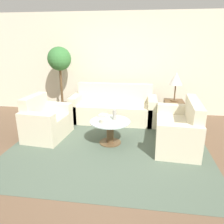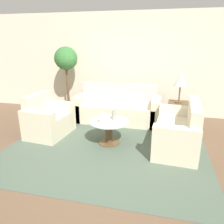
# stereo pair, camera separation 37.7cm
# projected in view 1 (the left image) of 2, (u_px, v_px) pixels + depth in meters

# --- Properties ---
(ground_plane) EXTENTS (14.00, 14.00, 0.00)m
(ground_plane) POSITION_uv_depth(u_px,v_px,m) (100.00, 166.00, 3.46)
(ground_plane) COLOR brown
(wall_back) EXTENTS (10.00, 0.06, 2.60)m
(wall_back) POSITION_uv_depth(u_px,v_px,m) (120.00, 64.00, 5.77)
(wall_back) COLOR beige
(wall_back) RESTS_ON ground_plane
(rug) EXTENTS (3.60, 3.38, 0.01)m
(rug) POSITION_uv_depth(u_px,v_px,m) (110.00, 143.00, 4.24)
(rug) COLOR #4C5B4C
(rug) RESTS_ON ground_plane
(sofa_main) EXTENTS (2.04, 0.77, 0.89)m
(sofa_main) POSITION_uv_depth(u_px,v_px,m) (114.00, 109.00, 5.36)
(sofa_main) COLOR beige
(sofa_main) RESTS_ON ground_plane
(armchair) EXTENTS (0.79, 1.01, 0.86)m
(armchair) POSITION_uv_depth(u_px,v_px,m) (45.00, 123.00, 4.44)
(armchair) COLOR beige
(armchair) RESTS_ON ground_plane
(loveseat) EXTENTS (0.82, 1.42, 0.87)m
(loveseat) POSITION_uv_depth(u_px,v_px,m) (180.00, 130.00, 4.07)
(loveseat) COLOR beige
(loveseat) RESTS_ON ground_plane
(coffee_table) EXTENTS (0.76, 0.76, 0.45)m
(coffee_table) POSITION_uv_depth(u_px,v_px,m) (110.00, 129.00, 4.15)
(coffee_table) COLOR brown
(coffee_table) RESTS_ON ground_plane
(side_table) EXTENTS (0.44, 0.44, 0.57)m
(side_table) POSITION_uv_depth(u_px,v_px,m) (173.00, 112.00, 5.13)
(side_table) COLOR brown
(side_table) RESTS_ON ground_plane
(table_lamp) EXTENTS (0.30, 0.30, 0.65)m
(table_lamp) POSITION_uv_depth(u_px,v_px,m) (176.00, 80.00, 4.89)
(table_lamp) COLOR brown
(table_lamp) RESTS_ON side_table
(potted_plant) EXTENTS (0.58, 0.58, 1.76)m
(potted_plant) POSITION_uv_depth(u_px,v_px,m) (60.00, 70.00, 5.51)
(potted_plant) COLOR brown
(potted_plant) RESTS_ON ground_plane
(vase) EXTENTS (0.07, 0.07, 0.19)m
(vase) POSITION_uv_depth(u_px,v_px,m) (115.00, 115.00, 4.16)
(vase) COLOR #9E998E
(vase) RESTS_ON coffee_table
(bowl) EXTENTS (0.15, 0.15, 0.07)m
(bowl) POSITION_uv_depth(u_px,v_px,m) (104.00, 121.00, 4.01)
(bowl) COLOR beige
(bowl) RESTS_ON coffee_table
(book_stack) EXTENTS (0.20, 0.20, 0.06)m
(book_stack) POSITION_uv_depth(u_px,v_px,m) (104.00, 116.00, 4.31)
(book_stack) COLOR beige
(book_stack) RESTS_ON coffee_table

